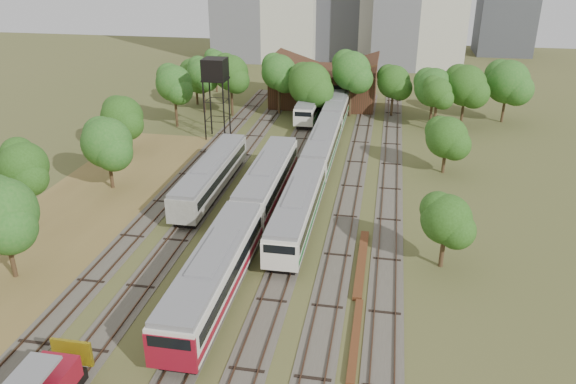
# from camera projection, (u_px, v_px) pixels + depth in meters

# --- Properties ---
(ground) EXTENTS (240.00, 240.00, 0.00)m
(ground) POSITION_uv_depth(u_px,v_px,m) (233.00, 325.00, 37.59)
(ground) COLOR #475123
(ground) RESTS_ON ground
(dry_grass_patch) EXTENTS (14.00, 60.00, 0.04)m
(dry_grass_patch) POSITION_uv_depth(u_px,v_px,m) (54.00, 244.00, 47.75)
(dry_grass_patch) COLOR brown
(dry_grass_patch) RESTS_ON ground
(tracks) EXTENTS (24.60, 80.00, 0.19)m
(tracks) POSITION_uv_depth(u_px,v_px,m) (289.00, 182.00, 60.17)
(tracks) COLOR #4C473D
(tracks) RESTS_ON ground
(railcar_red_set) EXTENTS (3.12, 34.58, 3.87)m
(railcar_red_set) POSITION_uv_depth(u_px,v_px,m) (245.00, 220.00, 47.39)
(railcar_red_set) COLOR black
(railcar_red_set) RESTS_ON ground
(railcar_green_set) EXTENTS (2.91, 52.08, 3.60)m
(railcar_green_set) POSITION_uv_depth(u_px,v_px,m) (323.00, 146.00, 65.27)
(railcar_green_set) COLOR black
(railcar_green_set) RESTS_ON ground
(railcar_rear) EXTENTS (2.73, 16.08, 3.37)m
(railcar_rear) POSITION_uv_depth(u_px,v_px,m) (311.00, 104.00, 82.74)
(railcar_rear) COLOR black
(railcar_rear) RESTS_ON ground
(old_grey_coach) EXTENTS (2.78, 18.00, 3.43)m
(old_grey_coach) POSITION_uv_depth(u_px,v_px,m) (211.00, 175.00, 56.99)
(old_grey_coach) COLOR black
(old_grey_coach) RESTS_ON ground
(water_tower) EXTENTS (2.99, 2.99, 10.36)m
(water_tower) POSITION_uv_depth(u_px,v_px,m) (215.00, 71.00, 70.54)
(water_tower) COLOR black
(water_tower) RESTS_ON ground
(rail_pile_near) EXTENTS (0.68, 10.25, 0.34)m
(rail_pile_near) POSITION_uv_depth(u_px,v_px,m) (361.00, 263.00, 44.64)
(rail_pile_near) COLOR brown
(rail_pile_near) RESTS_ON ground
(rail_pile_far) EXTENTS (0.53, 8.46, 0.27)m
(rail_pile_far) POSITION_uv_depth(u_px,v_px,m) (355.00, 338.00, 36.11)
(rail_pile_far) COLOR brown
(rail_pile_far) RESTS_ON ground
(maintenance_shed) EXTENTS (16.45, 11.55, 7.58)m
(maintenance_shed) POSITION_uv_depth(u_px,v_px,m) (324.00, 85.00, 88.72)
(maintenance_shed) COLOR #362313
(maintenance_shed) RESTS_ON ground
(tree_band_left) EXTENTS (9.17, 74.12, 8.55)m
(tree_band_left) POSITION_uv_depth(u_px,v_px,m) (108.00, 129.00, 60.15)
(tree_band_left) COLOR #382616
(tree_band_left) RESTS_ON ground
(tree_band_far) EXTENTS (48.80, 10.39, 9.49)m
(tree_band_far) POSITION_uv_depth(u_px,v_px,m) (366.00, 80.00, 79.56)
(tree_band_far) COLOR #382616
(tree_band_far) RESTS_ON ground
(tree_band_right) EXTENTS (5.76, 39.95, 7.29)m
(tree_band_right) POSITION_uv_depth(u_px,v_px,m) (444.00, 139.00, 59.42)
(tree_band_right) COLOR #382616
(tree_band_right) RESTS_ON ground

